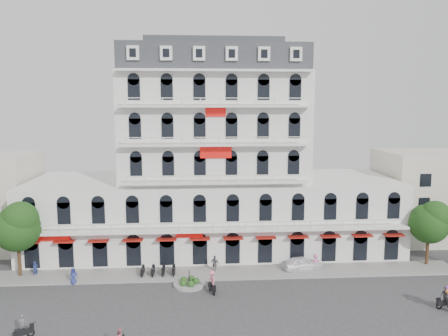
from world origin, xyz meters
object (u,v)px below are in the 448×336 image
parked_car (302,263)px  rider_west (23,328)px  rider_northeast (445,298)px  rider_center (212,281)px

parked_car → rider_west: size_ratio=2.19×
rider_west → rider_northeast: bearing=-32.0°
rider_west → rider_northeast: 35.91m
parked_car → rider_northeast: (10.52, -10.06, 0.30)m
rider_west → parked_car: bearing=-9.5°
parked_car → rider_northeast: rider_northeast is taller
rider_northeast → rider_center: bearing=-16.3°
rider_center → rider_west: bearing=-80.9°
rider_west → rider_center: rider_center is taller
rider_west → rider_center: (15.03, 7.44, 0.35)m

